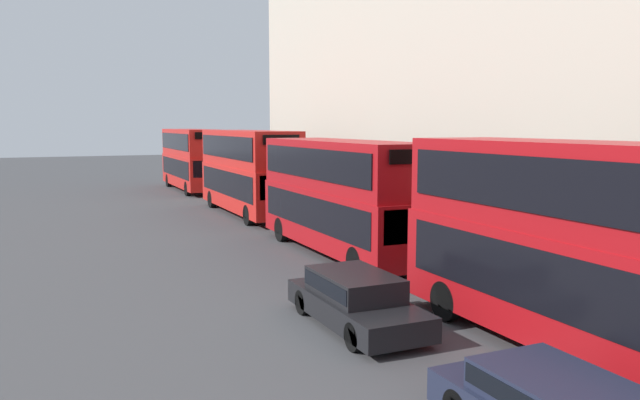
% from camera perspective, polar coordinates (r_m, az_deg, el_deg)
% --- Properties ---
extents(bus_leading, '(2.59, 11.06, 4.51)m').
position_cam_1_polar(bus_leading, '(13.49, 25.44, -3.91)').
color(bus_leading, '#A80F14').
rests_on(bus_leading, ground).
extents(bus_second_in_queue, '(2.59, 10.03, 4.28)m').
position_cam_1_polar(bus_second_in_queue, '(23.22, 2.01, 0.73)').
color(bus_second_in_queue, '#A80F14').
rests_on(bus_second_in_queue, ground).
extents(bus_third_in_queue, '(2.59, 10.32, 4.54)m').
position_cam_1_polar(bus_third_in_queue, '(33.87, -6.58, 2.87)').
color(bus_third_in_queue, red).
rests_on(bus_third_in_queue, ground).
extents(bus_trailing, '(2.59, 10.15, 4.51)m').
position_cam_1_polar(bus_trailing, '(47.04, -11.62, 3.88)').
color(bus_trailing, red).
rests_on(bus_trailing, ground).
extents(car_hatchback, '(1.79, 4.51, 1.31)m').
position_cam_1_polar(car_hatchback, '(15.25, 3.27, -8.94)').
color(car_hatchback, black).
rests_on(car_hatchback, ground).
extents(pedestrian, '(0.36, 0.36, 1.66)m').
position_cam_1_polar(pedestrian, '(22.31, 12.18, -3.82)').
color(pedestrian, '#334C6B').
rests_on(pedestrian, ground).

